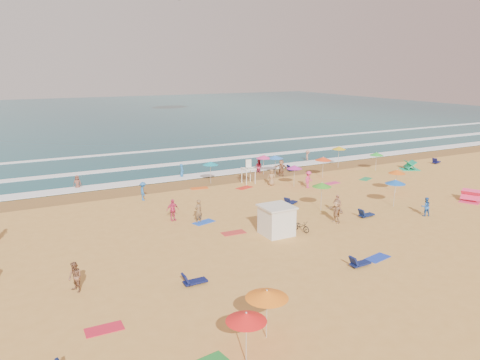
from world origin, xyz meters
name	(u,v)px	position (x,y,z in m)	size (l,w,h in m)	color
ground	(264,215)	(0.00, 0.00, 0.00)	(220.00, 220.00, 0.00)	gold
ocean	(82,117)	(0.00, 84.00, 0.00)	(220.00, 140.00, 0.18)	#0C4756
wet_sand	(202,182)	(0.00, 12.50, 0.01)	(220.00, 220.00, 0.00)	olive
surf_foam	(173,165)	(0.00, 21.32, 0.10)	(200.00, 18.70, 0.05)	white
cabana	(277,221)	(-1.45, -4.19, 1.00)	(2.00, 2.00, 2.00)	silver
cabana_roof	(277,207)	(-1.45, -4.19, 2.06)	(2.20, 2.20, 0.12)	silver
bicycle	(301,226)	(0.45, -4.49, 0.40)	(0.53, 1.52, 0.80)	black
lifeguard_stand	(248,173)	(3.91, 9.71, 1.05)	(1.20, 1.20, 2.10)	white
beach_umbrellas	(269,187)	(0.85, 0.67, 2.11)	(46.29, 30.37, 0.83)	#EC3484
loungers	(341,212)	(5.72, -2.65, 0.17)	(47.39, 27.28, 0.34)	#0E1446
towels	(290,220)	(1.19, -2.03, 0.01)	(33.88, 26.89, 0.03)	red
popup_tents	(437,177)	(20.96, 0.87, 0.60)	(7.90, 14.25, 1.20)	#EB3465
beachgoers	(241,190)	(0.59, 4.98, 0.80)	(36.84, 23.94, 2.10)	#BB2E53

